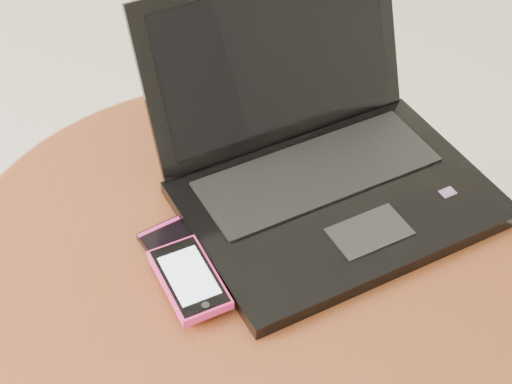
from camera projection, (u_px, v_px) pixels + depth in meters
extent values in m
cylinder|color=#572E1B|center=(241.00, 383.00, 1.06)|extent=(0.11, 0.11, 0.47)
cylinder|color=brown|center=(238.00, 264.00, 0.89)|extent=(0.64, 0.64, 0.03)
torus|color=brown|center=(238.00, 264.00, 0.89)|extent=(0.67, 0.67, 0.03)
cube|color=black|center=(339.00, 202.00, 0.92)|extent=(0.41, 0.35, 0.02)
cube|color=black|center=(318.00, 171.00, 0.95)|extent=(0.31, 0.20, 0.00)
cube|color=black|center=(370.00, 231.00, 0.88)|extent=(0.10, 0.08, 0.00)
cube|color=red|center=(448.00, 192.00, 0.92)|extent=(0.02, 0.02, 0.00)
cube|color=black|center=(276.00, 57.00, 0.95)|extent=(0.35, 0.19, 0.20)
cube|color=black|center=(277.00, 58.00, 0.94)|extent=(0.30, 0.16, 0.17)
cube|color=black|center=(179.00, 255.00, 0.87)|extent=(0.09, 0.12, 0.01)
cube|color=#C52977|center=(159.00, 227.00, 0.89)|extent=(0.05, 0.03, 0.00)
cube|color=#F42C82|center=(189.00, 279.00, 0.83)|extent=(0.09, 0.12, 0.01)
cube|color=black|center=(189.00, 276.00, 0.83)|extent=(0.08, 0.11, 0.00)
cube|color=silver|center=(189.00, 275.00, 0.83)|extent=(0.07, 0.08, 0.00)
cylinder|color=black|center=(205.00, 305.00, 0.80)|extent=(0.01, 0.01, 0.00)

